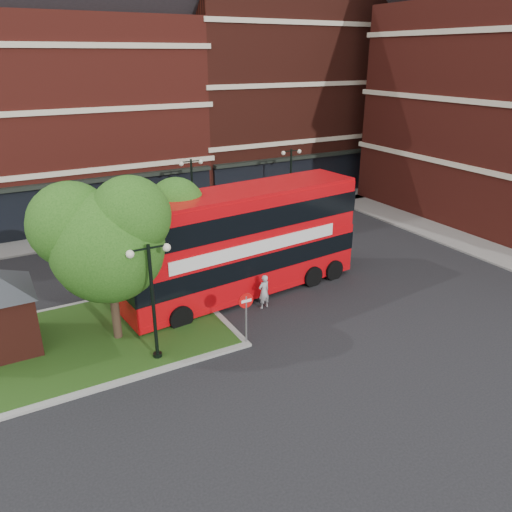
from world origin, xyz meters
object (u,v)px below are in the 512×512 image
bus (242,235)px  car_white (215,211)px  car_silver (121,232)px  woman (264,292)px

bus → car_white: 12.89m
car_silver → woman: bearing=-158.3°
bus → woman: bus is taller
bus → car_silver: bearing=102.6°
bus → car_white: size_ratio=3.47×
woman → car_silver: woman is taller
car_silver → car_white: size_ratio=1.14×
car_silver → car_white: 7.58m
woman → car_white: 14.51m
woman → car_white: bearing=-116.0°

